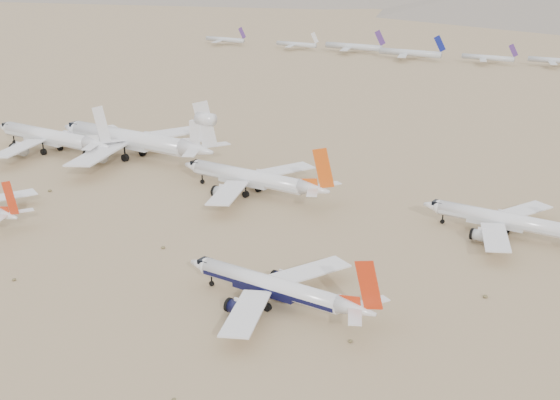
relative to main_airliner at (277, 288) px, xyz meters
name	(u,v)px	position (x,y,z in m)	size (l,w,h in m)	color
ground	(231,309)	(-6.77, -5.53, -3.89)	(7000.00, 7000.00, 0.00)	#8F7753
main_airliner	(277,288)	(0.00, 0.00, 0.00)	(40.06, 39.12, 14.14)	white
row2_gold_tail	(507,221)	(25.04, 59.18, 0.08)	(39.87, 38.99, 14.19)	white
row2_orange_tail	(254,179)	(-42.49, 51.35, 0.83)	(47.14, 46.11, 16.82)	white
row2_white_trijet	(137,140)	(-95.73, 60.13, 2.67)	(63.89, 62.44, 22.64)	white
row2_white_twin	(52,137)	(-125.27, 50.07, 1.47)	(53.22, 52.08, 19.02)	white
desert_scrub	(63,325)	(-27.50, -27.42, -3.60)	(233.60, 121.67, 0.63)	brown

